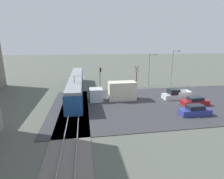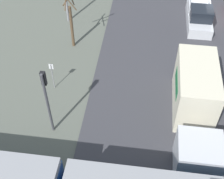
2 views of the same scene
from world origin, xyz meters
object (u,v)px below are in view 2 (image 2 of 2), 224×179
at_px(pickup_truck, 199,17).
at_px(box_truck, 196,103).
at_px(no_parking_sign, 52,74).
at_px(street_tree, 71,21).
at_px(traffic_light_pole, 46,95).

bearing_deg(pickup_truck, box_truck, 84.55).
xyz_separation_m(box_truck, no_parking_sign, (9.99, -1.75, -0.26)).
distance_m(pickup_truck, street_tree, 11.84).
bearing_deg(traffic_light_pole, street_tree, -86.11).
height_order(box_truck, no_parking_sign, box_truck).
bearing_deg(pickup_truck, traffic_light_pole, 53.13).
relative_size(box_truck, traffic_light_pole, 1.71).
height_order(box_truck, traffic_light_pole, traffic_light_pole).
bearing_deg(pickup_truck, street_tree, 23.30).
bearing_deg(traffic_light_pole, no_parking_sign, -76.16).
relative_size(street_tree, no_parking_sign, 2.36).
xyz_separation_m(street_tree, no_parking_sign, (0.32, 5.16, -1.06)).
distance_m(street_tree, no_parking_sign, 5.28).
bearing_deg(pickup_truck, no_parking_sign, 41.47).
relative_size(pickup_truck, traffic_light_pole, 1.05).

